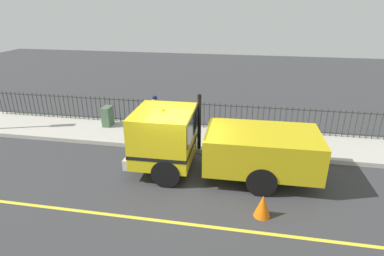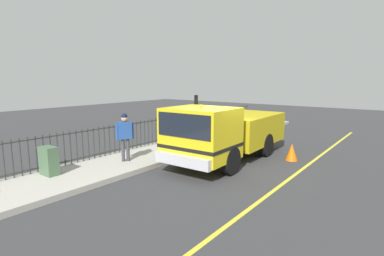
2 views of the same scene
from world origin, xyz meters
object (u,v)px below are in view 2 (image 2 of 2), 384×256
(work_truck, at_px, (224,131))
(worker_standing, at_px, (125,132))
(utility_cabinet, at_px, (49,161))
(traffic_cone, at_px, (292,152))

(work_truck, bearing_deg, worker_standing, 44.40)
(work_truck, relative_size, utility_cabinet, 6.96)
(work_truck, xyz_separation_m, worker_standing, (2.63, 2.66, 0.03))
(work_truck, bearing_deg, traffic_cone, -139.61)
(worker_standing, bearing_deg, traffic_cone, -15.85)
(work_truck, height_order, traffic_cone, work_truck)
(traffic_cone, bearing_deg, worker_standing, 43.68)
(worker_standing, xyz_separation_m, utility_cabinet, (0.68, 2.56, -0.64))
(utility_cabinet, relative_size, traffic_cone, 1.36)
(worker_standing, distance_m, traffic_cone, 6.56)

